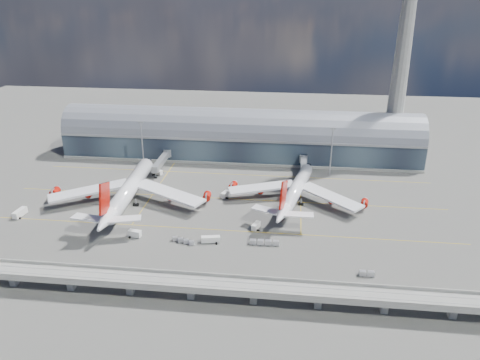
# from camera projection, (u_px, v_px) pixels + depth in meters

# --- Properties ---
(ground) EXTENTS (500.00, 500.00, 0.00)m
(ground) POSITION_uv_depth(u_px,v_px,m) (219.00, 218.00, 199.74)
(ground) COLOR #474744
(ground) RESTS_ON ground
(taxi_lines) EXTENTS (200.00, 80.12, 0.01)m
(taxi_lines) POSITION_uv_depth(u_px,v_px,m) (226.00, 197.00, 219.95)
(taxi_lines) COLOR gold
(taxi_lines) RESTS_ON ground
(terminal) EXTENTS (200.00, 30.00, 28.00)m
(terminal) POSITION_uv_depth(u_px,v_px,m) (240.00, 137.00, 266.61)
(terminal) COLOR #1F2734
(terminal) RESTS_ON ground
(control_tower) EXTENTS (19.00, 19.00, 103.00)m
(control_tower) POSITION_uv_depth(u_px,v_px,m) (401.00, 67.00, 246.32)
(control_tower) COLOR gray
(control_tower) RESTS_ON ground
(guideway) EXTENTS (220.00, 8.50, 7.20)m
(guideway) POSITION_uv_depth(u_px,v_px,m) (191.00, 284.00, 147.39)
(guideway) COLOR gray
(guideway) RESTS_ON ground
(floodlight_mast_left) EXTENTS (3.00, 0.70, 25.70)m
(floodlight_mast_left) POSITION_uv_depth(u_px,v_px,m) (142.00, 143.00, 250.07)
(floodlight_mast_left) COLOR gray
(floodlight_mast_left) RESTS_ON ground
(floodlight_mast_right) EXTENTS (3.00, 0.70, 25.70)m
(floodlight_mast_right) POSITION_uv_depth(u_px,v_px,m) (331.00, 150.00, 239.32)
(floodlight_mast_right) COLOR gray
(floodlight_mast_right) RESTS_ON ground
(airliner_left) EXTENTS (74.27, 78.02, 23.78)m
(airliner_left) POSITION_uv_depth(u_px,v_px,m) (128.00, 190.00, 210.08)
(airliner_left) COLOR white
(airliner_left) RESTS_ON ground
(airliner_right) EXTENTS (64.19, 67.18, 21.45)m
(airliner_right) POSITION_uv_depth(u_px,v_px,m) (296.00, 191.00, 212.40)
(airliner_right) COLOR white
(airliner_right) RESTS_ON ground
(jet_bridge_left) EXTENTS (4.40, 28.00, 7.25)m
(jet_bridge_left) POSITION_uv_depth(u_px,v_px,m) (162.00, 160.00, 250.49)
(jet_bridge_left) COLOR gray
(jet_bridge_left) RESTS_ON ground
(jet_bridge_right) EXTENTS (4.40, 32.00, 7.25)m
(jet_bridge_right) POSITION_uv_depth(u_px,v_px,m) (304.00, 167.00, 240.62)
(jet_bridge_right) COLOR gray
(jet_bridge_right) RESTS_ON ground
(service_truck_0) EXTENTS (3.15, 7.65, 3.09)m
(service_truck_0) POSITION_uv_depth(u_px,v_px,m) (20.00, 213.00, 200.83)
(service_truck_0) COLOR silver
(service_truck_0) RESTS_ON ground
(service_truck_1) EXTENTS (5.30, 3.13, 2.90)m
(service_truck_1) POSITION_uv_depth(u_px,v_px,m) (135.00, 234.00, 184.55)
(service_truck_1) COLOR silver
(service_truck_1) RESTS_ON ground
(service_truck_2) EXTENTS (7.52, 3.43, 2.63)m
(service_truck_2) POSITION_uv_depth(u_px,v_px,m) (211.00, 239.00, 180.71)
(service_truck_2) COLOR silver
(service_truck_2) RESTS_ON ground
(service_truck_3) EXTENTS (3.57, 5.61, 2.54)m
(service_truck_3) POSITION_uv_depth(u_px,v_px,m) (256.00, 226.00, 190.67)
(service_truck_3) COLOR silver
(service_truck_3) RESTS_ON ground
(service_truck_4) EXTENTS (3.90, 5.28, 2.78)m
(service_truck_4) POSITION_uv_depth(u_px,v_px,m) (225.00, 195.00, 218.71)
(service_truck_4) COLOR silver
(service_truck_4) RESTS_ON ground
(service_truck_5) EXTENTS (5.99, 4.91, 2.76)m
(service_truck_5) POSITION_uv_depth(u_px,v_px,m) (158.00, 172.00, 244.57)
(service_truck_5) COLOR silver
(service_truck_5) RESTS_ON ground
(cargo_train_0) EXTENTS (9.79, 4.63, 1.64)m
(cargo_train_0) POSITION_uv_depth(u_px,v_px,m) (183.00, 241.00, 180.66)
(cargo_train_0) COLOR gray
(cargo_train_0) RESTS_ON ground
(cargo_train_1) EXTENTS (11.62, 1.98, 1.93)m
(cargo_train_1) POSITION_uv_depth(u_px,v_px,m) (264.00, 243.00, 179.17)
(cargo_train_1) COLOR gray
(cargo_train_1) RESTS_ON ground
(cargo_train_2) EXTENTS (5.42, 1.74, 1.84)m
(cargo_train_2) POSITION_uv_depth(u_px,v_px,m) (367.00, 274.00, 160.20)
(cargo_train_2) COLOR gray
(cargo_train_2) RESTS_ON ground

